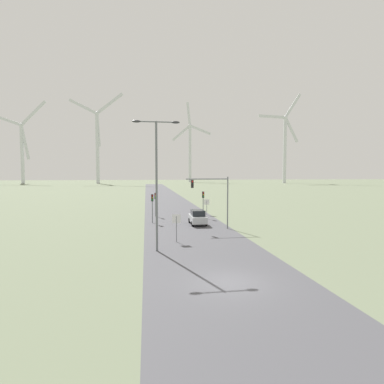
{
  "coord_description": "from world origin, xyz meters",
  "views": [
    {
      "loc": [
        -4.77,
        -16.48,
        6.31
      ],
      "look_at": [
        0.0,
        14.46,
        4.41
      ],
      "focal_mm": 28.0,
      "sensor_mm": 36.0,
      "label": 1
    }
  ],
  "objects": [
    {
      "name": "car_approaching",
      "position": [
        1.55,
        19.92,
        0.91
      ],
      "size": [
        1.88,
        4.13,
        1.83
      ],
      "color": "#B7BCC1",
      "rests_on": "ground"
    },
    {
      "name": "traffic_light_post_near_left",
      "position": [
        -3.99,
        22.07,
        2.71
      ],
      "size": [
        0.28,
        0.34,
        3.69
      ],
      "color": "slate",
      "rests_on": "ground"
    },
    {
      "name": "traffic_light_mast_overhead",
      "position": [
        2.78,
        16.68,
        4.3
      ],
      "size": [
        4.91,
        0.35,
        5.98
      ],
      "color": "slate",
      "rests_on": "ground"
    },
    {
      "name": "traffic_light_post_mid_left",
      "position": [
        -3.41,
        27.89,
        2.57
      ],
      "size": [
        0.28,
        0.34,
        3.5
      ],
      "color": "slate",
      "rests_on": "ground"
    },
    {
      "name": "traffic_light_post_near_right",
      "position": [
        3.31,
        25.45,
        2.77
      ],
      "size": [
        0.28,
        0.34,
        3.78
      ],
      "color": "slate",
      "rests_on": "ground"
    },
    {
      "name": "wind_turbine_center",
      "position": [
        29.1,
        213.68,
        26.77
      ],
      "size": [
        28.31,
        15.37,
        61.3
      ],
      "color": "silver",
      "rests_on": "ground"
    },
    {
      "name": "stop_sign_near",
      "position": [
        -2.02,
        10.81,
        1.8
      ],
      "size": [
        0.81,
        0.07,
        2.57
      ],
      "color": "slate",
      "rests_on": "ground"
    },
    {
      "name": "streetlamp",
      "position": [
        -3.92,
        7.82,
        6.62
      ],
      "size": [
        3.81,
        0.32,
        10.56
      ],
      "color": "slate",
      "rests_on": "ground"
    },
    {
      "name": "road_surface",
      "position": [
        0.0,
        48.0,
        0.0
      ],
      "size": [
        10.0,
        240.0,
        0.01
      ],
      "color": "#47474C",
      "rests_on": "ground"
    },
    {
      "name": "ground_plane",
      "position": [
        0.0,
        0.0,
        0.0
      ],
      "size": [
        600.0,
        600.0,
        0.0
      ],
      "primitive_type": "plane",
      "color": "#667056"
    },
    {
      "name": "stop_sign_far",
      "position": [
        4.43,
        28.34,
        1.68
      ],
      "size": [
        0.81,
        0.07,
        2.4
      ],
      "color": "slate",
      "rests_on": "ground"
    },
    {
      "name": "wind_turbine_far_left",
      "position": [
        -85.01,
        195.7,
        24.71
      ],
      "size": [
        38.42,
        10.46,
        53.82
      ],
      "color": "silver",
      "rests_on": "ground"
    },
    {
      "name": "wind_turbine_left",
      "position": [
        -35.39,
        183.8,
        28.01
      ],
      "size": [
        35.52,
        12.25,
        57.18
      ],
      "color": "silver",
      "rests_on": "ground"
    },
    {
      "name": "wind_turbine_right",
      "position": [
        87.95,
        174.35,
        27.2
      ],
      "size": [
        29.04,
        2.61,
        60.1
      ],
      "color": "silver",
      "rests_on": "ground"
    }
  ]
}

